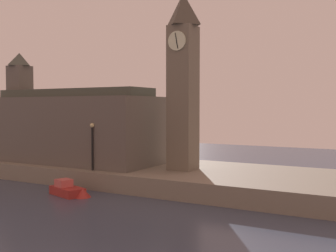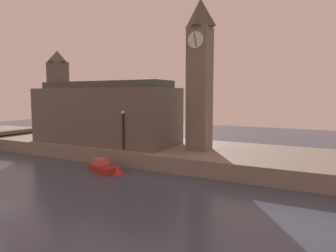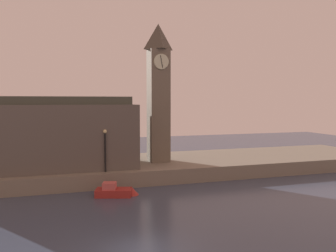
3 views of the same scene
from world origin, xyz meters
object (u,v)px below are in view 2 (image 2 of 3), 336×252
(clock_tower, at_px, (200,73))
(boat_dinghy_red, at_px, (107,168))
(parliament_hall, at_px, (103,112))
(streetlamp, at_px, (123,126))

(clock_tower, distance_m, boat_dinghy_red, 13.13)
(clock_tower, bearing_deg, boat_dinghy_red, -127.90)
(clock_tower, height_order, parliament_hall, clock_tower)
(streetlamp, bearing_deg, boat_dinghy_red, -79.47)
(streetlamp, relative_size, boat_dinghy_red, 0.99)
(boat_dinghy_red, bearing_deg, streetlamp, 100.53)
(boat_dinghy_red, bearing_deg, parliament_hall, 132.28)
(streetlamp, distance_m, boat_dinghy_red, 4.95)
(clock_tower, height_order, boat_dinghy_red, clock_tower)
(clock_tower, relative_size, boat_dinghy_red, 3.69)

